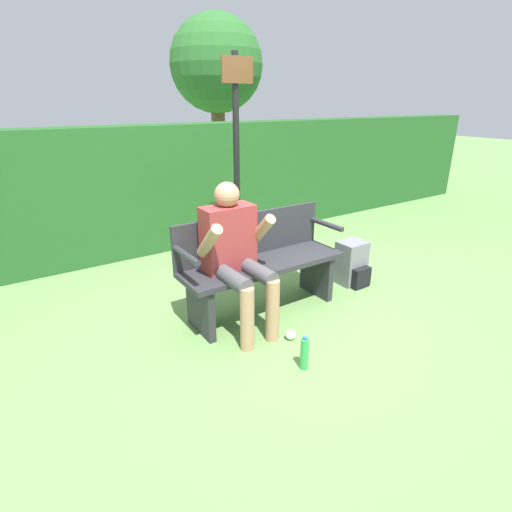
{
  "coord_description": "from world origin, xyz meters",
  "views": [
    {
      "loc": [
        -1.87,
        -2.66,
        1.81
      ],
      "look_at": [
        -0.15,
        -0.1,
        0.61
      ],
      "focal_mm": 28.0,
      "sensor_mm": 36.0,
      "label": 1
    }
  ],
  "objects": [
    {
      "name": "park_bench",
      "position": [
        0.0,
        0.06,
        0.46
      ],
      "size": [
        1.51,
        0.46,
        0.89
      ],
      "color": "#2D2D33",
      "rests_on": "ground"
    },
    {
      "name": "tree",
      "position": [
        2.66,
        5.6,
        2.49
      ],
      "size": [
        1.98,
        1.98,
        3.52
      ],
      "color": "brown",
      "rests_on": "ground"
    },
    {
      "name": "signpost",
      "position": [
        0.47,
        1.2,
        1.3
      ],
      "size": [
        0.37,
        0.09,
        2.28
      ],
      "color": "black",
      "rests_on": "ground"
    },
    {
      "name": "litter_crumple",
      "position": [
        -0.09,
        -0.51,
        0.04
      ],
      "size": [
        0.08,
        0.08,
        0.08
      ],
      "color": "silver",
      "rests_on": "ground"
    },
    {
      "name": "person_seated",
      "position": [
        -0.33,
        -0.06,
        0.69
      ],
      "size": [
        0.57,
        0.63,
        1.22
      ],
      "color": "#993333",
      "rests_on": "ground"
    },
    {
      "name": "hedge_back",
      "position": [
        0.0,
        2.19,
        0.77
      ],
      "size": [
        12.0,
        0.47,
        1.54
      ],
      "color": "#235623",
      "rests_on": "ground"
    },
    {
      "name": "ground_plane",
      "position": [
        0.0,
        0.0,
        0.0
      ],
      "size": [
        40.0,
        40.0,
        0.0
      ],
      "primitive_type": "plane",
      "color": "#668E4C"
    },
    {
      "name": "backpack",
      "position": [
        1.12,
        -0.01,
        0.21
      ],
      "size": [
        0.28,
        0.32,
        0.45
      ],
      "color": "slate",
      "rests_on": "ground"
    },
    {
      "name": "water_bottle",
      "position": [
        -0.24,
        -0.86,
        0.13
      ],
      "size": [
        0.06,
        0.06,
        0.26
      ],
      "color": "green",
      "rests_on": "ground"
    }
  ]
}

